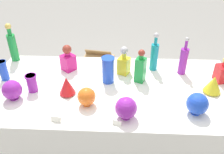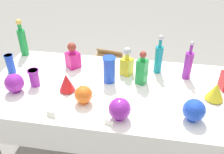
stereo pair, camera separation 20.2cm
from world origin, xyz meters
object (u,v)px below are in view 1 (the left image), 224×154
round_bowl_2 (87,97)px  slender_vase_2 (3,70)px  slender_vase_1 (32,82)px  tall_bottle_2 (183,60)px  square_decanter_1 (223,72)px  slender_vase_0 (108,69)px  square_decanter_0 (140,68)px  round_bowl_0 (197,104)px  fluted_vase_0 (213,84)px  tall_bottle_0 (12,45)px  fluted_vase_1 (67,85)px  cardboard_box_behind_right (113,80)px  square_decanter_3 (124,63)px  round_bowl_1 (126,108)px  tall_bottle_1 (154,55)px  round_bowl_3 (12,90)px  cardboard_box_behind_left (98,71)px  square_decanter_2 (68,59)px

round_bowl_2 → slender_vase_2: bearing=157.6°
slender_vase_1 → slender_vase_2: slender_vase_2 is taller
tall_bottle_2 → round_bowl_2: 0.93m
square_decanter_1 → slender_vase_0: size_ratio=1.00×
square_decanter_0 → round_bowl_0: size_ratio=1.81×
fluted_vase_0 → round_bowl_0: size_ratio=0.90×
tall_bottle_0 → round_bowl_0: (1.59, -0.71, -0.08)m
square_decanter_0 → fluted_vase_1: size_ratio=1.93×
square_decanter_1 → cardboard_box_behind_right: bearing=138.9°
square_decanter_3 → round_bowl_1: 0.59m
fluted_vase_1 → square_decanter_1: bearing=10.9°
round_bowl_0 → tall_bottle_1: bearing=113.0°
square_decanter_0 → round_bowl_1: square_decanter_0 is taller
tall_bottle_0 → round_bowl_3: size_ratio=2.37×
round_bowl_3 → square_decanter_0: bearing=16.4°
cardboard_box_behind_left → fluted_vase_1: bearing=-95.1°
fluted_vase_1 → fluted_vase_0: bearing=3.8°
slender_vase_1 → square_decanter_2: bearing=56.2°
cardboard_box_behind_left → tall_bottle_2: bearing=-45.9°
slender_vase_1 → round_bowl_0: 1.28m
tall_bottle_1 → tall_bottle_2: bearing=-12.6°
tall_bottle_2 → cardboard_box_behind_right: bearing=131.5°
tall_bottle_2 → round_bowl_2: tall_bottle_2 is taller
fluted_vase_0 → round_bowl_3: size_ratio=0.94×
square_decanter_2 → round_bowl_3: square_decanter_2 is taller
square_decanter_0 → round_bowl_1: bearing=-104.4°
slender_vase_1 → fluted_vase_1: fluted_vase_1 is taller
slender_vase_0 → fluted_vase_0: size_ratio=1.56×
slender_vase_0 → round_bowl_2: (-0.14, -0.32, -0.05)m
tall_bottle_2 → cardboard_box_behind_right: tall_bottle_2 is taller
fluted_vase_1 → round_bowl_0: 0.99m
square_decanter_0 → round_bowl_0: bearing=-45.8°
square_decanter_1 → fluted_vase_0: (-0.13, -0.17, -0.01)m
square_decanter_3 → round_bowl_0: size_ratio=1.59×
slender_vase_0 → fluted_vase_1: (-0.31, -0.19, -0.04)m
fluted_vase_1 → round_bowl_0: round_bowl_0 is taller
square_decanter_1 → cardboard_box_behind_right: 1.46m
square_decanter_3 → fluted_vase_1: bearing=-143.3°
slender_vase_0 → cardboard_box_behind_right: bearing=90.1°
slender_vase_2 → round_bowl_3: (0.18, -0.26, -0.01)m
tall_bottle_2 → round_bowl_1: tall_bottle_2 is taller
square_decanter_2 → tall_bottle_0: bearing=164.4°
tall_bottle_1 → slender_vase_0: tall_bottle_1 is taller
tall_bottle_0 → square_decanter_1: (1.91, -0.28, -0.07)m
cardboard_box_behind_left → square_decanter_2: bearing=-101.1°
slender_vase_0 → cardboard_box_behind_right: (-0.00, 0.91, -0.72)m
fluted_vase_1 → round_bowl_2: bearing=-36.1°
slender_vase_1 → round_bowl_0: bearing=-9.6°
fluted_vase_1 → round_bowl_3: size_ratio=0.98×
slender_vase_1 → slender_vase_2: (-0.29, 0.16, 0.01)m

